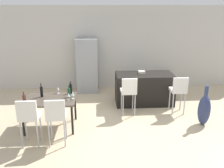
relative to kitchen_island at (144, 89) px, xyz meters
name	(u,v)px	position (x,y,z in m)	size (l,w,h in m)	color
ground_plane	(127,120)	(-0.65, -1.17, -0.46)	(10.00, 10.00, 0.00)	#C6B28E
back_wall	(118,48)	(-0.65, 1.69, 0.99)	(10.00, 0.12, 2.90)	beige
kitchen_island	(144,89)	(0.00, 0.00, 0.00)	(1.71, 0.87, 0.92)	black
bar_chair_left	(129,90)	(-0.58, -0.82, 0.24)	(0.41, 0.41, 1.05)	white
bar_chair_middle	(179,89)	(0.78, -0.82, 0.24)	(0.40, 0.40, 1.05)	white
dining_table	(50,102)	(-2.54, -1.44, 0.21)	(1.22, 0.90, 0.74)	#4C4238
dining_chair_near	(29,115)	(-2.82, -2.25, 0.24)	(0.40, 0.40, 1.05)	white
dining_chair_far	(56,115)	(-2.27, -2.25, 0.24)	(0.42, 0.42, 1.05)	white
wine_bottle_inner	(24,100)	(-3.01, -1.82, 0.40)	(0.08, 0.08, 0.32)	#471E19
wine_bottle_right	(42,92)	(-2.75, -1.29, 0.41)	(0.07, 0.07, 0.34)	black
wine_bottle_middle	(71,89)	(-2.08, -1.07, 0.40)	(0.07, 0.07, 0.31)	black
wine_bottle_corner	(69,93)	(-2.09, -1.36, 0.39)	(0.07, 0.07, 0.29)	#194723
wine_glass_left	(73,94)	(-1.99, -1.47, 0.40)	(0.07, 0.07, 0.17)	silver
wine_glass_far	(69,95)	(-2.08, -1.55, 0.40)	(0.07, 0.07, 0.17)	silver
wine_glass_near	(58,89)	(-2.40, -1.06, 0.40)	(0.07, 0.07, 0.17)	silver
refrigerator	(87,65)	(-1.75, 1.25, 0.46)	(0.72, 0.68, 1.84)	#939699
fruit_bowl	(142,72)	(-0.08, 0.10, 0.50)	(0.22, 0.22, 0.07)	beige
floor_vase	(204,110)	(1.21, -1.53, -0.06)	(0.30, 0.30, 1.02)	navy
potted_plant	(170,80)	(1.16, 1.24, -0.10)	(0.40, 0.40, 0.60)	#996B4C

